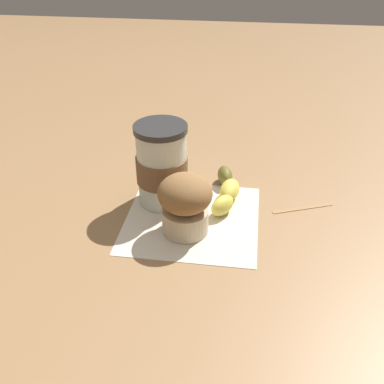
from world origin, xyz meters
name	(u,v)px	position (x,y,z in m)	size (l,w,h in m)	color
ground_plane	(192,219)	(0.00, 0.00, 0.00)	(3.00, 3.00, 0.00)	#936D47
paper_napkin	(192,219)	(0.00, 0.00, 0.00)	(0.22, 0.22, 0.00)	beige
coffee_cup	(162,165)	(-0.06, 0.05, 0.07)	(0.09, 0.09, 0.14)	silver
muffin	(185,202)	(-0.01, -0.03, 0.05)	(0.08, 0.08, 0.10)	beige
banana	(226,190)	(0.05, 0.07, 0.02)	(0.06, 0.15, 0.03)	#D6CC4C
wooden_stirrer	(303,208)	(0.19, 0.06, 0.00)	(0.11, 0.01, 0.00)	#9E7547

